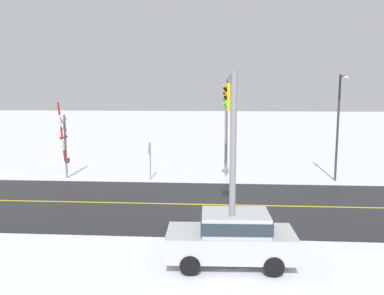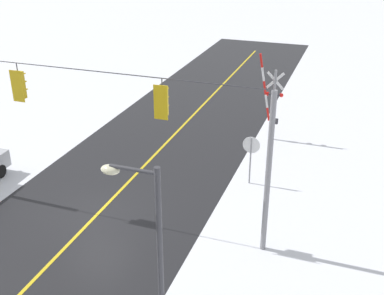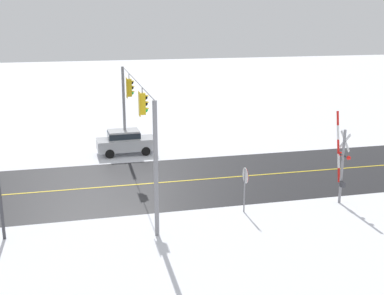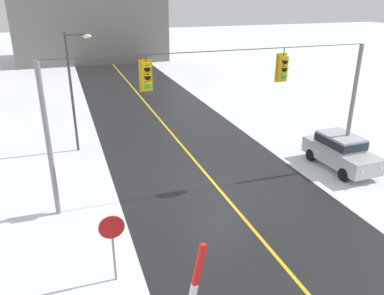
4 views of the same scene
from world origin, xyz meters
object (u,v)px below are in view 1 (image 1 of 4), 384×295
at_px(parked_car_silver, 232,236).
at_px(streetlamp_near, 339,117).
at_px(stop_sign, 150,152).
at_px(railroad_crossing, 65,142).

xyz_separation_m(parked_car_silver, streetlamp_near, (-12.33, 6.71, 2.96)).
bearing_deg(parked_car_silver, streetlamp_near, 151.44).
bearing_deg(stop_sign, streetlamp_near, 91.12).
distance_m(stop_sign, streetlamp_near, 11.69).
height_order(stop_sign, railroad_crossing, railroad_crossing).
bearing_deg(parked_car_silver, stop_sign, -158.50).
relative_size(stop_sign, railroad_crossing, 0.49).
relative_size(railroad_crossing, parked_car_silver, 1.13).
height_order(stop_sign, streetlamp_near, streetlamp_near).
bearing_deg(streetlamp_near, stop_sign, -88.88).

